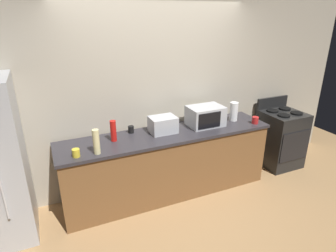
{
  "coord_description": "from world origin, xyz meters",
  "views": [
    {
      "loc": [
        -1.42,
        -2.75,
        2.37
      ],
      "look_at": [
        0.0,
        0.4,
        1.0
      ],
      "focal_mm": 30.86,
      "sensor_mm": 36.0,
      "label": 1
    }
  ],
  "objects_px": {
    "paper_towel_roll": "(234,111)",
    "bottle_hot_sauce": "(113,131)",
    "mug_red": "(255,120)",
    "mug_black": "(131,129)",
    "stove_range": "(280,138)",
    "microwave": "(205,116)",
    "mug_yellow": "(76,153)",
    "toaster_oven": "(163,125)",
    "bottle_hand_soap": "(96,142)"
  },
  "relations": [
    {
      "from": "stove_range",
      "to": "bottle_hot_sauce",
      "type": "xyz_separation_m",
      "value": [
        -2.7,
        0.06,
        0.57
      ]
    },
    {
      "from": "stove_range",
      "to": "microwave",
      "type": "bearing_deg",
      "value": 178.05
    },
    {
      "from": "microwave",
      "to": "bottle_hand_soap",
      "type": "xyz_separation_m",
      "value": [
        -1.54,
        -0.25,
        0.01
      ]
    },
    {
      "from": "paper_towel_roll",
      "to": "bottle_hot_sauce",
      "type": "height_order",
      "value": "paper_towel_roll"
    },
    {
      "from": "microwave",
      "to": "toaster_oven",
      "type": "xyz_separation_m",
      "value": [
        -0.63,
        0.01,
        -0.03
      ]
    },
    {
      "from": "microwave",
      "to": "mug_black",
      "type": "bearing_deg",
      "value": 170.75
    },
    {
      "from": "stove_range",
      "to": "microwave",
      "type": "xyz_separation_m",
      "value": [
        -1.41,
        0.05,
        0.57
      ]
    },
    {
      "from": "bottle_hot_sauce",
      "to": "mug_black",
      "type": "distance_m",
      "value": 0.32
    },
    {
      "from": "toaster_oven",
      "to": "paper_towel_roll",
      "type": "height_order",
      "value": "paper_towel_roll"
    },
    {
      "from": "stove_range",
      "to": "toaster_oven",
      "type": "relative_size",
      "value": 3.18
    },
    {
      "from": "mug_red",
      "to": "stove_range",
      "type": "bearing_deg",
      "value": 13.95
    },
    {
      "from": "stove_range",
      "to": "mug_black",
      "type": "relative_size",
      "value": 11.89
    },
    {
      "from": "mug_red",
      "to": "mug_black",
      "type": "distance_m",
      "value": 1.74
    },
    {
      "from": "mug_red",
      "to": "mug_yellow",
      "type": "xyz_separation_m",
      "value": [
        -2.45,
        -0.01,
        -0.0
      ]
    },
    {
      "from": "bottle_hot_sauce",
      "to": "mug_red",
      "type": "bearing_deg",
      "value": -6.89
    },
    {
      "from": "paper_towel_roll",
      "to": "mug_red",
      "type": "relative_size",
      "value": 2.77
    },
    {
      "from": "bottle_hot_sauce",
      "to": "mug_red",
      "type": "xyz_separation_m",
      "value": [
        1.97,
        -0.24,
        -0.08
      ]
    },
    {
      "from": "mug_yellow",
      "to": "toaster_oven",
      "type": "bearing_deg",
      "value": 12.38
    },
    {
      "from": "toaster_oven",
      "to": "paper_towel_roll",
      "type": "relative_size",
      "value": 1.26
    },
    {
      "from": "bottle_hand_soap",
      "to": "mug_black",
      "type": "bearing_deg",
      "value": 38.74
    },
    {
      "from": "bottle_hot_sauce",
      "to": "mug_yellow",
      "type": "xyz_separation_m",
      "value": [
        -0.48,
        -0.24,
        -0.08
      ]
    },
    {
      "from": "microwave",
      "to": "mug_black",
      "type": "relative_size",
      "value": 5.28
    },
    {
      "from": "toaster_oven",
      "to": "paper_towel_roll",
      "type": "bearing_deg",
      "value": -0.52
    },
    {
      "from": "microwave",
      "to": "bottle_hot_sauce",
      "type": "relative_size",
      "value": 1.84
    },
    {
      "from": "stove_range",
      "to": "microwave",
      "type": "height_order",
      "value": "microwave"
    },
    {
      "from": "stove_range",
      "to": "bottle_hot_sauce",
      "type": "bearing_deg",
      "value": 178.82
    },
    {
      "from": "mug_yellow",
      "to": "mug_black",
      "type": "relative_size",
      "value": 1.0
    },
    {
      "from": "stove_range",
      "to": "microwave",
      "type": "relative_size",
      "value": 2.25
    },
    {
      "from": "stove_range",
      "to": "bottle_hand_soap",
      "type": "bearing_deg",
      "value": -176.03
    },
    {
      "from": "paper_towel_roll",
      "to": "mug_red",
      "type": "bearing_deg",
      "value": -48.38
    },
    {
      "from": "microwave",
      "to": "mug_red",
      "type": "distance_m",
      "value": 0.72
    },
    {
      "from": "toaster_oven",
      "to": "bottle_hot_sauce",
      "type": "bearing_deg",
      "value": -179.6
    },
    {
      "from": "microwave",
      "to": "toaster_oven",
      "type": "relative_size",
      "value": 1.41
    },
    {
      "from": "bottle_hot_sauce",
      "to": "mug_black",
      "type": "bearing_deg",
      "value": 30.59
    },
    {
      "from": "paper_towel_roll",
      "to": "mug_yellow",
      "type": "height_order",
      "value": "paper_towel_roll"
    },
    {
      "from": "paper_towel_roll",
      "to": "microwave",
      "type": "bearing_deg",
      "value": -179.73
    },
    {
      "from": "mug_red",
      "to": "bottle_hand_soap",
      "type": "bearing_deg",
      "value": -179.4
    },
    {
      "from": "paper_towel_roll",
      "to": "bottle_hot_sauce",
      "type": "bearing_deg",
      "value": 179.82
    },
    {
      "from": "stove_range",
      "to": "bottle_hot_sauce",
      "type": "relative_size",
      "value": 4.14
    },
    {
      "from": "microwave",
      "to": "mug_black",
      "type": "height_order",
      "value": "microwave"
    },
    {
      "from": "bottle_hand_soap",
      "to": "mug_yellow",
      "type": "distance_m",
      "value": 0.25
    },
    {
      "from": "microwave",
      "to": "bottle_hot_sauce",
      "type": "bearing_deg",
      "value": 179.66
    },
    {
      "from": "paper_towel_roll",
      "to": "bottle_hot_sauce",
      "type": "relative_size",
      "value": 1.04
    },
    {
      "from": "paper_towel_roll",
      "to": "bottle_hot_sauce",
      "type": "xyz_separation_m",
      "value": [
        -1.76,
        0.01,
        -0.0
      ]
    },
    {
      "from": "mug_black",
      "to": "mug_red",
      "type": "bearing_deg",
      "value": -13.13
    },
    {
      "from": "paper_towel_roll",
      "to": "bottle_hand_soap",
      "type": "bearing_deg",
      "value": -172.77
    },
    {
      "from": "mug_black",
      "to": "toaster_oven",
      "type": "bearing_deg",
      "value": -21.68
    },
    {
      "from": "toaster_oven",
      "to": "bottle_hand_soap",
      "type": "xyz_separation_m",
      "value": [
        -0.91,
        -0.27,
        0.04
      ]
    },
    {
      "from": "microwave",
      "to": "paper_towel_roll",
      "type": "xyz_separation_m",
      "value": [
        0.47,
        0.0,
        0.0
      ]
    },
    {
      "from": "toaster_oven",
      "to": "bottle_hand_soap",
      "type": "bearing_deg",
      "value": -163.73
    }
  ]
}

